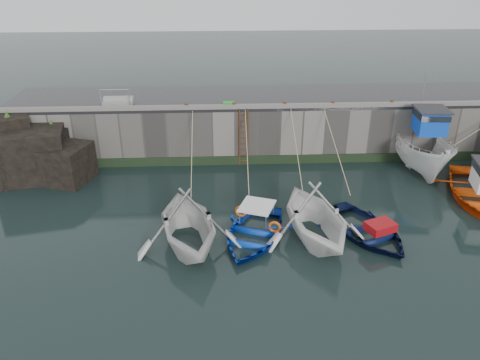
{
  "coord_description": "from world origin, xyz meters",
  "views": [
    {
      "loc": [
        -3.36,
        -13.71,
        10.52
      ],
      "look_at": [
        -2.41,
        5.5,
        1.2
      ],
      "focal_mm": 35.0,
      "sensor_mm": 36.0,
      "label": 1
    }
  ],
  "objects_px": {
    "boat_near_navy": "(365,234)",
    "bollard_c": "(285,105)",
    "boat_far_white": "(421,149)",
    "bollard_d": "(333,104)",
    "ladder": "(243,138)",
    "fish_crate": "(229,105)",
    "boat_near_blacktrim": "(314,238)",
    "boat_near_white": "(189,245)",
    "bollard_e": "(392,103)",
    "boat_near_blue": "(253,237)",
    "bollard_a": "(186,106)",
    "bollard_b": "(234,105)"
  },
  "relations": [
    {
      "from": "boat_near_blacktrim",
      "to": "bollard_e",
      "type": "distance_m",
      "value": 10.2
    },
    {
      "from": "bollard_b",
      "to": "bollard_d",
      "type": "xyz_separation_m",
      "value": [
        5.3,
        0.0,
        0.0
      ]
    },
    {
      "from": "boat_near_blue",
      "to": "boat_far_white",
      "type": "bearing_deg",
      "value": 55.68
    },
    {
      "from": "bollard_b",
      "to": "boat_far_white",
      "type": "bearing_deg",
      "value": -6.33
    },
    {
      "from": "ladder",
      "to": "boat_far_white",
      "type": "height_order",
      "value": "boat_far_white"
    },
    {
      "from": "bollard_e",
      "to": "boat_far_white",
      "type": "bearing_deg",
      "value": -35.83
    },
    {
      "from": "bollard_c",
      "to": "bollard_d",
      "type": "bearing_deg",
      "value": 0.0
    },
    {
      "from": "fish_crate",
      "to": "bollard_e",
      "type": "height_order",
      "value": "bollard_e"
    },
    {
      "from": "boat_near_white",
      "to": "boat_near_blue",
      "type": "xyz_separation_m",
      "value": [
        2.63,
        0.42,
        0.0
      ]
    },
    {
      "from": "bollard_a",
      "to": "bollard_b",
      "type": "height_order",
      "value": "same"
    },
    {
      "from": "boat_near_navy",
      "to": "bollard_c",
      "type": "xyz_separation_m",
      "value": [
        -2.46,
        7.7,
        3.3
      ]
    },
    {
      "from": "boat_near_white",
      "to": "bollard_d",
      "type": "xyz_separation_m",
      "value": [
        7.44,
        8.14,
        3.3
      ]
    },
    {
      "from": "boat_far_white",
      "to": "fish_crate",
      "type": "relative_size",
      "value": 11.4
    },
    {
      "from": "boat_near_white",
      "to": "bollard_d",
      "type": "distance_m",
      "value": 11.51
    },
    {
      "from": "boat_near_white",
      "to": "bollard_c",
      "type": "distance_m",
      "value": 10.03
    },
    {
      "from": "boat_near_white",
      "to": "boat_far_white",
      "type": "xyz_separation_m",
      "value": [
        12.19,
        7.03,
        1.07
      ]
    },
    {
      "from": "fish_crate",
      "to": "boat_near_white",
      "type": "bearing_deg",
      "value": -104.79
    },
    {
      "from": "boat_near_white",
      "to": "boat_near_navy",
      "type": "distance_m",
      "value": 7.32
    },
    {
      "from": "boat_near_blue",
      "to": "boat_near_blacktrim",
      "type": "relative_size",
      "value": 0.88
    },
    {
      "from": "ladder",
      "to": "boat_near_blacktrim",
      "type": "bearing_deg",
      "value": -71.98
    },
    {
      "from": "ladder",
      "to": "bollard_c",
      "type": "xyz_separation_m",
      "value": [
        2.2,
        0.34,
        1.71
      ]
    },
    {
      "from": "ladder",
      "to": "boat_near_white",
      "type": "bearing_deg",
      "value": -108.71
    },
    {
      "from": "boat_near_navy",
      "to": "boat_near_white",
      "type": "bearing_deg",
      "value": 161.08
    },
    {
      "from": "boat_near_white",
      "to": "boat_near_blue",
      "type": "height_order",
      "value": "boat_near_white"
    },
    {
      "from": "bollard_c",
      "to": "bollard_e",
      "type": "bearing_deg",
      "value": 0.0
    },
    {
      "from": "ladder",
      "to": "fish_crate",
      "type": "bearing_deg",
      "value": 147.72
    },
    {
      "from": "boat_near_white",
      "to": "bollard_d",
      "type": "bearing_deg",
      "value": 34.66
    },
    {
      "from": "bollard_d",
      "to": "fish_crate",
      "type": "bearing_deg",
      "value": 178.46
    },
    {
      "from": "fish_crate",
      "to": "bollard_b",
      "type": "relative_size",
      "value": 2.13
    },
    {
      "from": "fish_crate",
      "to": "bollard_d",
      "type": "height_order",
      "value": "bollard_d"
    },
    {
      "from": "bollard_a",
      "to": "bollard_d",
      "type": "distance_m",
      "value": 7.8
    },
    {
      "from": "fish_crate",
      "to": "boat_near_blue",
      "type": "bearing_deg",
      "value": -86.59
    },
    {
      "from": "fish_crate",
      "to": "boat_far_white",
      "type": "bearing_deg",
      "value": -9.03
    },
    {
      "from": "bollard_a",
      "to": "bollard_e",
      "type": "xyz_separation_m",
      "value": [
        11.0,
        0.0,
        0.0
      ]
    },
    {
      "from": "bollard_b",
      "to": "boat_near_blue",
      "type": "bearing_deg",
      "value": -86.42
    },
    {
      "from": "bollard_a",
      "to": "boat_near_blacktrim",
      "type": "bearing_deg",
      "value": -55.35
    },
    {
      "from": "boat_near_navy",
      "to": "bollard_d",
      "type": "xyz_separation_m",
      "value": [
        0.14,
        7.7,
        3.3
      ]
    },
    {
      "from": "boat_near_white",
      "to": "boat_near_blacktrim",
      "type": "bearing_deg",
      "value": -10.26
    },
    {
      "from": "boat_far_white",
      "to": "bollard_b",
      "type": "relative_size",
      "value": 24.34
    },
    {
      "from": "ladder",
      "to": "fish_crate",
      "type": "xyz_separation_m",
      "value": [
        -0.77,
        0.49,
        1.71
      ]
    },
    {
      "from": "boat_far_white",
      "to": "boat_near_blue",
      "type": "bearing_deg",
      "value": -139.77
    },
    {
      "from": "boat_far_white",
      "to": "bollard_d",
      "type": "distance_m",
      "value": 5.36
    },
    {
      "from": "boat_near_blue",
      "to": "fish_crate",
      "type": "distance_m",
      "value": 8.57
    },
    {
      "from": "boat_near_blue",
      "to": "boat_far_white",
      "type": "height_order",
      "value": "boat_far_white"
    },
    {
      "from": "boat_far_white",
      "to": "bollard_e",
      "type": "height_order",
      "value": "boat_far_white"
    },
    {
      "from": "bollard_e",
      "to": "boat_near_navy",
      "type": "bearing_deg",
      "value": -113.43
    },
    {
      "from": "boat_near_blue",
      "to": "boat_near_blacktrim",
      "type": "distance_m",
      "value": 2.49
    },
    {
      "from": "bollard_a",
      "to": "boat_near_white",
      "type": "bearing_deg",
      "value": -87.5
    },
    {
      "from": "boat_near_white",
      "to": "boat_near_navy",
      "type": "height_order",
      "value": "boat_near_white"
    },
    {
      "from": "bollard_b",
      "to": "bollard_e",
      "type": "height_order",
      "value": "same"
    }
  ]
}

